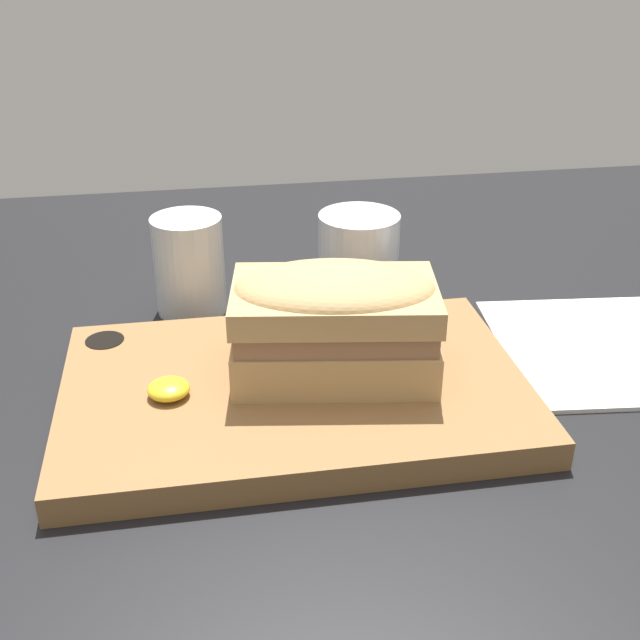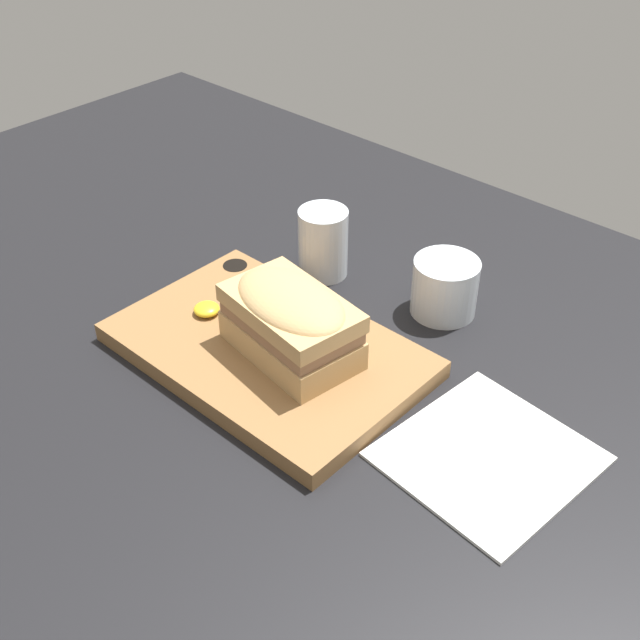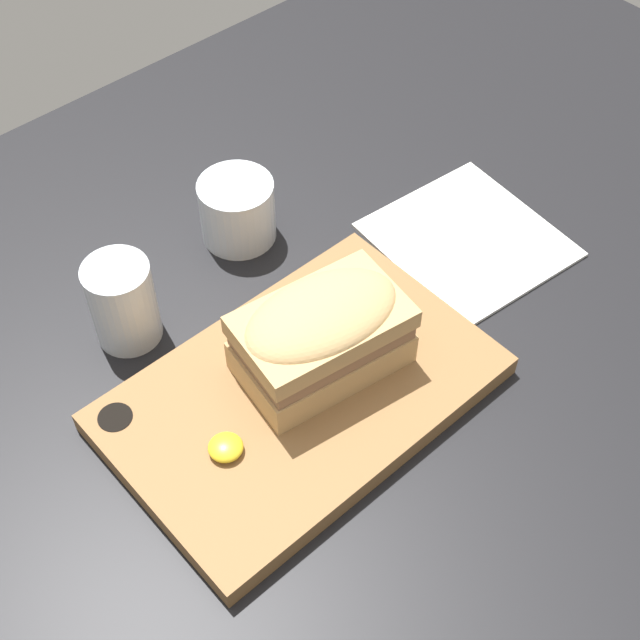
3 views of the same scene
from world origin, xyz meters
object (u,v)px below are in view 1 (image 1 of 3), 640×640
water_glass (190,271)px  napkin (603,348)px  wine_glass (359,251)px  sandwich (334,318)px  serving_board (288,388)px

water_glass → napkin: 38.49cm
water_glass → wine_glass: water_glass is taller
sandwich → napkin: bearing=7.1°
serving_board → water_glass: water_glass is taller
water_glass → wine_glass: (17.22, 3.71, -0.64)cm
serving_board → wine_glass: size_ratio=4.31×
sandwich → napkin: size_ratio=0.81×
serving_board → water_glass: 19.13cm
water_glass → napkin: (35.58, -14.16, -3.91)cm
wine_glass → napkin: bearing=-44.2°
serving_board → water_glass: (-7.07, 17.53, 2.96)cm
serving_board → wine_glass: 23.66cm
serving_board → wine_glass: bearing=64.4°
wine_glass → napkin: wine_glass is taller
wine_glass → napkin: size_ratio=0.40×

